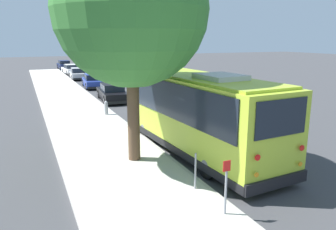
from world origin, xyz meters
The scene contains 14 objects.
ground_plane centered at (0.00, 0.00, 0.00)m, with size 160.00×160.00×0.00m, color #3D3D3F.
sidewalk_slab centered at (0.00, 3.46, 0.07)m, with size 80.00×3.90×0.15m, color beige.
curb_strip centered at (0.00, 1.44, 0.07)m, with size 80.00×0.14×0.15m, color #AAA69D.
shuttle_bus centered at (0.00, 0.02, 1.79)m, with size 9.38×3.20×3.36m.
parked_sedan_black centered at (12.51, 0.29, 0.61)m, with size 4.72×2.00×1.30m.
parked_sedan_blue centered at (20.00, 0.21, 0.60)m, with size 4.58×2.00×1.30m.
parked_sedan_silver centered at (27.30, 0.46, 0.61)m, with size 4.48×1.94×1.30m.
parked_sedan_white centered at (33.52, 0.44, 0.58)m, with size 4.72×1.96×1.26m.
parked_sedan_navy centered at (41.17, 0.38, 0.61)m, with size 4.71×1.81×1.30m.
sign_post_near centered at (-5.01, 1.85, 0.91)m, with size 0.06×0.22×1.46m.
sign_post_far centered at (-3.40, 1.85, 0.71)m, with size 0.06×0.06×1.13m.
fire_hydrant centered at (7.54, 1.94, 0.55)m, with size 0.22×0.22×0.81m.
lane_stripe_mid centered at (-0.61, -3.09, 0.00)m, with size 2.40×0.14×0.01m, color silver.
lane_stripe_ahead centered at (5.39, -3.09, 0.00)m, with size 2.40×0.14×0.01m, color silver.
Camera 1 is at (-11.44, 6.32, 4.59)m, focal length 35.00 mm.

